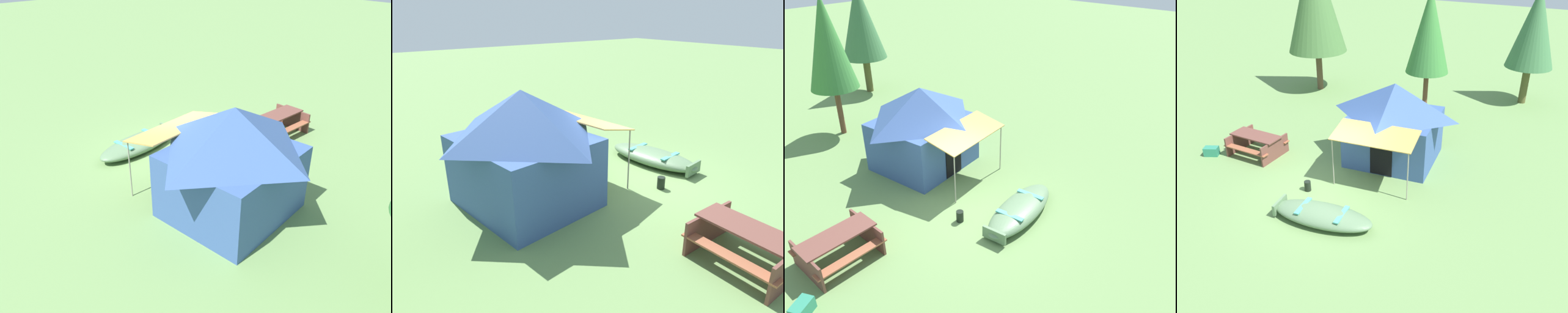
{
  "view_description": "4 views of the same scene",
  "coord_description": "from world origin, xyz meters",
  "views": [
    {
      "loc": [
        6.91,
        8.5,
        6.01
      ],
      "look_at": [
        0.59,
        1.45,
        0.82
      ],
      "focal_mm": 36.25,
      "sensor_mm": 36.0,
      "label": 1
    },
    {
      "loc": [
        -6.39,
        6.81,
        4.4
      ],
      "look_at": [
        0.82,
        1.16,
        0.77
      ],
      "focal_mm": 34.01,
      "sensor_mm": 36.0,
      "label": 2
    },
    {
      "loc": [
        -6.82,
        -6.46,
        7.0
      ],
      "look_at": [
        1.16,
        0.71,
        1.01
      ],
      "focal_mm": 36.24,
      "sensor_mm": 36.0,
      "label": 3
    },
    {
      "loc": [
        6.23,
        -8.81,
        7.19
      ],
      "look_at": [
        0.91,
        1.26,
        0.93
      ],
      "focal_mm": 37.83,
      "sensor_mm": 36.0,
      "label": 4
    }
  ],
  "objects": [
    {
      "name": "beached_rowboat",
      "position": [
        0.66,
        -1.26,
        0.23
      ],
      "size": [
        3.08,
        1.46,
        0.44
      ],
      "color": "#5D7C58",
      "rests_on": "ground_plane"
    },
    {
      "name": "canvas_cabin_tent",
      "position": [
        0.84,
        3.01,
        1.45
      ],
      "size": [
        3.44,
        4.13,
        2.79
      ],
      "color": "#385695",
      "rests_on": "ground_plane"
    },
    {
      "name": "picnic_table",
      "position": [
        -3.69,
        1.0,
        0.47
      ],
      "size": [
        1.84,
        1.43,
        0.76
      ],
      "color": "brown",
      "rests_on": "ground_plane"
    },
    {
      "name": "fuel_can",
      "position": [
        -0.64,
        -0.15,
        0.16
      ],
      "size": [
        0.25,
        0.25,
        0.33
      ],
      "primitive_type": "cylinder",
      "rotation": [
        0.0,
        0.0,
        6.03
      ],
      "color": "black",
      "rests_on": "ground_plane"
    },
    {
      "name": "ground_plane",
      "position": [
        0.0,
        0.0,
        0.0
      ],
      "size": [
        80.0,
        80.0,
        0.0
      ],
      "primitive_type": "plane",
      "color": "#698D50"
    }
  ]
}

